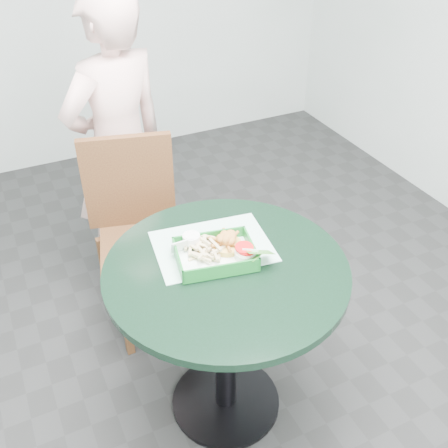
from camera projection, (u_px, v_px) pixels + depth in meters
name	position (u px, v px, depth m)	size (l,w,h in m)	color
floor	(226.00, 402.00, 2.27)	(4.00, 5.00, 0.02)	#303335
cafe_table	(226.00, 306.00, 1.94)	(0.86, 0.86, 0.75)	black
dining_chair	(139.00, 222.00, 2.45)	(0.42, 0.42, 0.93)	#452C18
diner_person	(119.00, 146.00, 2.52)	(0.58, 0.38, 1.58)	beige
placemat	(213.00, 251.00, 1.93)	(0.42, 0.31, 0.00)	#AADCCE
food_basket	(215.00, 261.00, 1.85)	(0.27, 0.20, 0.06)	#156F25
crab_sandwich	(224.00, 244.00, 1.88)	(0.11, 0.11, 0.07)	gold
fries_pile	(202.00, 253.00, 1.85)	(0.12, 0.13, 0.05)	#D4BB88
sauce_ramekin	(188.00, 246.00, 1.87)	(0.06, 0.06, 0.04)	white
garnish_cup	(248.00, 253.00, 1.85)	(0.12, 0.11, 0.05)	silver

